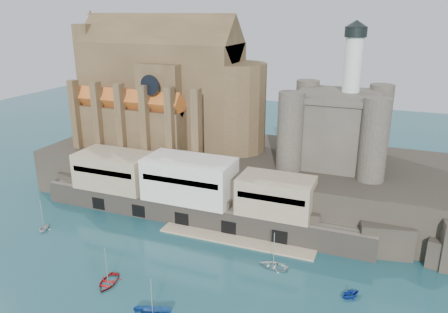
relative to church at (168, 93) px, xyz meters
name	(u,v)px	position (x,y,z in m)	size (l,w,h in m)	color
ground	(183,293)	(24.13, -41.85, -22.13)	(300.00, 300.00, 0.00)	#16434B
promontory	(259,176)	(23.94, -2.48, -17.20)	(100.00, 36.00, 10.00)	black
quay	(188,192)	(13.94, -18.78, -16.06)	(70.00, 12.00, 13.05)	#665E52
church	(168,93)	(0.00, 0.00, 0.00)	(47.00, 25.93, 30.51)	#4F3C25
castle_keep	(337,125)	(40.21, -0.78, -3.81)	(21.20, 21.20, 29.30)	#453F36
boat_0	(108,284)	(11.98, -44.00, -22.13)	(3.74, 1.08, 5.23)	#9F1011
boat_4	(44,230)	(-10.43, -33.69, -22.13)	(2.80, 1.71, 3.25)	beige
boat_6	(273,267)	(35.03, -29.74, -22.13)	(3.54, 1.03, 4.96)	silver
boat_7	(350,297)	(48.03, -33.38, -22.13)	(2.93, 1.79, 3.39)	navy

